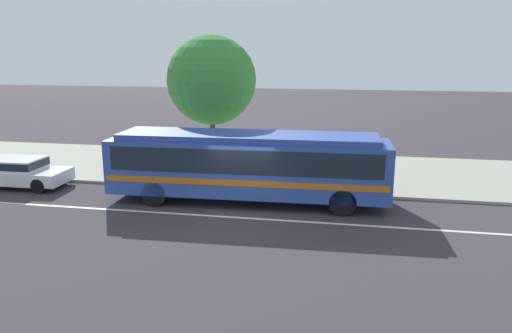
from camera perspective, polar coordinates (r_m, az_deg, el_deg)
ground_plane at (r=18.49m, az=-1.63°, el=-5.21°), size 120.00×120.00×0.00m
sidewalk_slab at (r=24.64m, az=1.57°, el=-0.28°), size 60.00×8.00×0.12m
lane_stripe_center at (r=17.75m, az=-2.18°, el=-6.02°), size 56.00×0.16×0.01m
transit_bus at (r=19.16m, az=-0.92°, el=0.48°), size 11.05×2.87×2.77m
sedan_behind_bus at (r=23.96m, az=-26.26°, el=-0.46°), size 4.31×1.96×1.29m
pedestrian_waiting_near_sign at (r=21.07m, az=4.39°, el=0.17°), size 0.35×0.35×1.65m
pedestrian_walking_along_curb at (r=22.31m, az=0.71°, el=1.03°), size 0.38×0.38×1.70m
street_tree_near_stop at (r=23.84m, az=-5.25°, el=10.08°), size 4.33×4.33×6.58m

